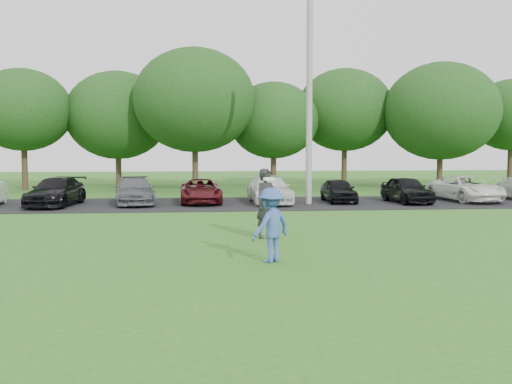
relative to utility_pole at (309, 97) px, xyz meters
The scene contains 7 objects.
ground 13.78m from the utility_pole, 104.85° to the right, with size 100.00×100.00×0.00m, color #2C661D.
parking_lot 5.94m from the utility_pole, behind, with size 32.00×6.50×0.03m, color black.
utility_pole is the anchor object (origin of this frame).
frisbee_player 14.01m from the utility_pole, 104.43° to the right, with size 1.26×1.19×1.95m.
camera_bystander 10.73m from the utility_pole, 107.77° to the right, with size 0.88×0.82×2.02m.
parked_cars 5.23m from the utility_pole, 168.70° to the left, with size 30.75×4.96×1.26m.
tree_row 10.47m from the utility_pole, 99.82° to the left, with size 42.39×9.85×8.64m.
Camera 1 is at (-1.62, -13.40, 2.63)m, focal length 40.00 mm.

